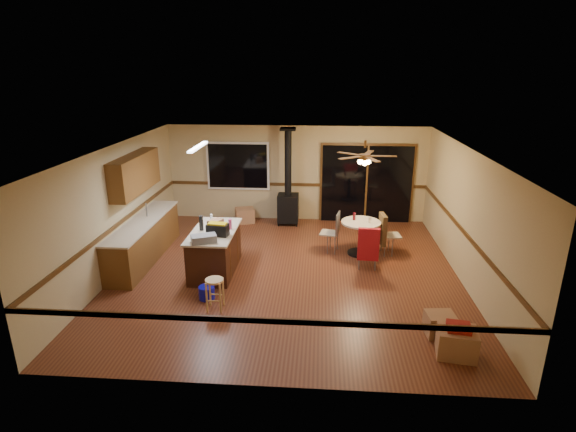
# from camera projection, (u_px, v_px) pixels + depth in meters

# --- Properties ---
(floor) EXTENTS (7.00, 7.00, 0.00)m
(floor) POSITION_uv_depth(u_px,v_px,m) (287.00, 273.00, 9.34)
(floor) COLOR #5C2C19
(floor) RESTS_ON ground
(ceiling) EXTENTS (7.00, 7.00, 0.00)m
(ceiling) POSITION_uv_depth(u_px,v_px,m) (287.00, 149.00, 8.52)
(ceiling) COLOR silver
(ceiling) RESTS_ON ground
(wall_back) EXTENTS (7.00, 0.00, 7.00)m
(wall_back) POSITION_uv_depth(u_px,v_px,m) (297.00, 174.00, 12.24)
(wall_back) COLOR tan
(wall_back) RESTS_ON ground
(wall_front) EXTENTS (7.00, 0.00, 7.00)m
(wall_front) POSITION_uv_depth(u_px,v_px,m) (266.00, 301.00, 5.62)
(wall_front) COLOR tan
(wall_front) RESTS_ON ground
(wall_left) EXTENTS (0.00, 7.00, 7.00)m
(wall_left) POSITION_uv_depth(u_px,v_px,m) (116.00, 210.00, 9.17)
(wall_left) COLOR tan
(wall_left) RESTS_ON ground
(wall_right) EXTENTS (0.00, 7.00, 7.00)m
(wall_right) POSITION_uv_depth(u_px,v_px,m) (467.00, 218.00, 8.69)
(wall_right) COLOR tan
(wall_right) RESTS_ON ground
(chair_rail) EXTENTS (7.00, 7.00, 0.08)m
(chair_rail) POSITION_uv_depth(u_px,v_px,m) (287.00, 228.00, 9.03)
(chair_rail) COLOR #4A2D12
(chair_rail) RESTS_ON ground
(window) EXTENTS (1.72, 0.10, 1.32)m
(window) POSITION_uv_depth(u_px,v_px,m) (238.00, 166.00, 12.24)
(window) COLOR black
(window) RESTS_ON ground
(sliding_door) EXTENTS (2.52, 0.10, 2.10)m
(sliding_door) POSITION_uv_depth(u_px,v_px,m) (366.00, 184.00, 12.14)
(sliding_door) COLOR black
(sliding_door) RESTS_ON ground
(lower_cabinets) EXTENTS (0.60, 3.00, 0.86)m
(lower_cabinets) POSITION_uv_depth(u_px,v_px,m) (144.00, 241.00, 9.90)
(lower_cabinets) COLOR brown
(lower_cabinets) RESTS_ON ground
(countertop) EXTENTS (0.64, 3.04, 0.04)m
(countertop) POSITION_uv_depth(u_px,v_px,m) (142.00, 221.00, 9.76)
(countertop) COLOR beige
(countertop) RESTS_ON lower_cabinets
(upper_cabinets) EXTENTS (0.35, 2.00, 0.80)m
(upper_cabinets) POSITION_uv_depth(u_px,v_px,m) (135.00, 173.00, 9.63)
(upper_cabinets) COLOR brown
(upper_cabinets) RESTS_ON ground
(kitchen_island) EXTENTS (0.88, 1.68, 0.90)m
(kitchen_island) POSITION_uv_depth(u_px,v_px,m) (215.00, 251.00, 9.30)
(kitchen_island) COLOR #35180D
(kitchen_island) RESTS_ON ground
(wood_stove) EXTENTS (0.55, 0.50, 2.52)m
(wood_stove) POSITION_uv_depth(u_px,v_px,m) (288.00, 198.00, 12.01)
(wood_stove) COLOR black
(wood_stove) RESTS_ON ground
(ceiling_fan) EXTENTS (0.24, 0.24, 0.55)m
(ceiling_fan) POSITION_uv_depth(u_px,v_px,m) (365.00, 158.00, 9.60)
(ceiling_fan) COLOR brown
(ceiling_fan) RESTS_ON ceiling
(fluorescent_strip) EXTENTS (0.10, 1.20, 0.04)m
(fluorescent_strip) POSITION_uv_depth(u_px,v_px,m) (198.00, 147.00, 8.94)
(fluorescent_strip) COLOR white
(fluorescent_strip) RESTS_ON ceiling
(toolbox_grey) EXTENTS (0.53, 0.42, 0.15)m
(toolbox_grey) POSITION_uv_depth(u_px,v_px,m) (204.00, 239.00, 8.53)
(toolbox_grey) COLOR slate
(toolbox_grey) RESTS_ON kitchen_island
(toolbox_black) EXTENTS (0.45, 0.28, 0.23)m
(toolbox_black) POSITION_uv_depth(u_px,v_px,m) (218.00, 230.00, 8.87)
(toolbox_black) COLOR black
(toolbox_black) RESTS_ON kitchen_island
(toolbox_yellow_lid) EXTENTS (0.38, 0.24, 0.03)m
(toolbox_yellow_lid) POSITION_uv_depth(u_px,v_px,m) (217.00, 224.00, 8.83)
(toolbox_yellow_lid) COLOR gold
(toolbox_yellow_lid) RESTS_ON toolbox_black
(box_on_island) EXTENTS (0.32, 0.36, 0.20)m
(box_on_island) POSITION_uv_depth(u_px,v_px,m) (216.00, 224.00, 9.23)
(box_on_island) COLOR #966542
(box_on_island) RESTS_ON kitchen_island
(bottle_dark) EXTENTS (0.09, 0.09, 0.31)m
(bottle_dark) POSITION_uv_depth(u_px,v_px,m) (201.00, 223.00, 9.14)
(bottle_dark) COLOR black
(bottle_dark) RESTS_ON kitchen_island
(bottle_pink) EXTENTS (0.08, 0.08, 0.21)m
(bottle_pink) POSITION_uv_depth(u_px,v_px,m) (230.00, 224.00, 9.21)
(bottle_pink) COLOR #D84C8C
(bottle_pink) RESTS_ON kitchen_island
(bottle_white) EXTENTS (0.07, 0.07, 0.16)m
(bottle_white) POSITION_uv_depth(u_px,v_px,m) (211.00, 218.00, 9.68)
(bottle_white) COLOR white
(bottle_white) RESTS_ON kitchen_island
(bar_stool) EXTENTS (0.40, 0.40, 0.58)m
(bar_stool) POSITION_uv_depth(u_px,v_px,m) (215.00, 294.00, 7.87)
(bar_stool) COLOR tan
(bar_stool) RESTS_ON floor
(blue_bucket) EXTENTS (0.30, 0.30, 0.24)m
(blue_bucket) POSITION_uv_depth(u_px,v_px,m) (207.00, 293.00, 8.28)
(blue_bucket) COLOR #0D0EC1
(blue_bucket) RESTS_ON floor
(dining_table) EXTENTS (0.89, 0.89, 0.78)m
(dining_table) POSITION_uv_depth(u_px,v_px,m) (360.00, 232.00, 10.13)
(dining_table) COLOR black
(dining_table) RESTS_ON ground
(glass_red) EXTENTS (0.08, 0.08, 0.17)m
(glass_red) POSITION_uv_depth(u_px,v_px,m) (354.00, 216.00, 10.13)
(glass_red) COLOR #590C14
(glass_red) RESTS_ON dining_table
(glass_cream) EXTENTS (0.06, 0.06, 0.13)m
(glass_cream) POSITION_uv_depth(u_px,v_px,m) (370.00, 220.00, 9.97)
(glass_cream) COLOR beige
(glass_cream) RESTS_ON dining_table
(chair_left) EXTENTS (0.48, 0.48, 0.51)m
(chair_left) POSITION_uv_depth(u_px,v_px,m) (334.00, 228.00, 10.23)
(chair_left) COLOR tan
(chair_left) RESTS_ON ground
(chair_near) EXTENTS (0.45, 0.48, 0.70)m
(chair_near) POSITION_uv_depth(u_px,v_px,m) (368.00, 244.00, 9.27)
(chair_near) COLOR tan
(chair_near) RESTS_ON ground
(chair_right) EXTENTS (0.50, 0.46, 0.70)m
(chair_right) POSITION_uv_depth(u_px,v_px,m) (384.00, 229.00, 10.11)
(chair_right) COLOR tan
(chair_right) RESTS_ON ground
(box_under_window) EXTENTS (0.59, 0.53, 0.40)m
(box_under_window) POSITION_uv_depth(u_px,v_px,m) (245.00, 215.00, 12.31)
(box_under_window) COLOR #966542
(box_under_window) RESTS_ON floor
(box_corner_a) EXTENTS (0.62, 0.55, 0.42)m
(box_corner_a) POSITION_uv_depth(u_px,v_px,m) (457.00, 342.00, 6.63)
(box_corner_a) COLOR #966542
(box_corner_a) RESTS_ON floor
(box_corner_b) EXTENTS (0.48, 0.42, 0.36)m
(box_corner_b) POSITION_uv_depth(u_px,v_px,m) (440.00, 324.00, 7.16)
(box_corner_b) COLOR #966542
(box_corner_b) RESTS_ON floor
(box_small_red) EXTENTS (0.37, 0.33, 0.09)m
(box_small_red) POSITION_uv_depth(u_px,v_px,m) (459.00, 327.00, 6.55)
(box_small_red) COLOR maroon
(box_small_red) RESTS_ON box_corner_a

